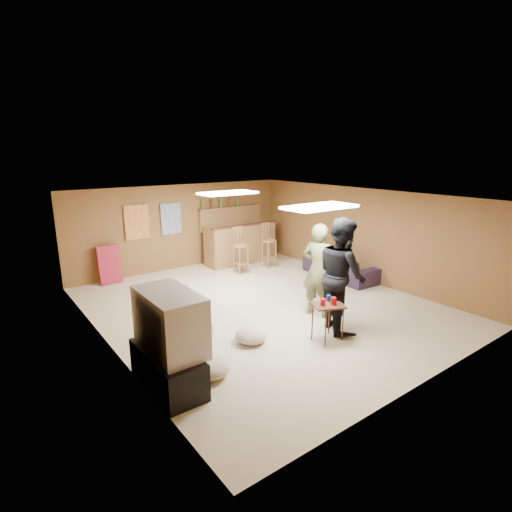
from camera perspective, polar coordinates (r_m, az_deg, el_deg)
ground at (r=8.13m, az=0.85°, el=-7.12°), size 7.00×7.00×0.00m
ceiling at (r=7.59m, az=0.91°, el=8.48°), size 6.00×7.00×0.02m
wall_back at (r=10.71m, az=-10.62°, el=4.13°), size 6.00×0.02×2.20m
wall_front at (r=5.57m, az=23.53°, el=-6.81°), size 6.00×0.02×2.20m
wall_left at (r=6.48m, az=-20.71°, el=-3.54°), size 0.02×7.00×2.20m
wall_right at (r=9.86m, az=14.87°, el=2.98°), size 0.02×7.00×2.20m
tv_stand at (r=5.60m, az=-12.51°, el=-15.40°), size 0.55×1.30×0.50m
dvd_box at (r=5.72m, az=-10.37°, el=-15.71°), size 0.35×0.50×0.08m
tv_body at (r=5.33m, az=-12.20°, el=-9.15°), size 0.60×1.10×0.80m
tv_screen at (r=5.45m, az=-9.22°, el=-8.44°), size 0.02×0.95×0.65m
bar_counter at (r=11.09m, az=-2.26°, el=1.83°), size 2.00×0.60×1.10m
bar_lip at (r=10.78m, az=-1.53°, el=4.45°), size 2.10×0.12×0.05m
bar_shelf at (r=11.29m, az=-3.61°, el=6.95°), size 2.00×0.18×0.05m
bar_backing at (r=11.35m, az=-3.64°, el=5.46°), size 2.00×0.14×0.60m
poster_left at (r=10.17m, az=-16.67°, el=4.64°), size 0.60×0.03×0.85m
poster_right at (r=10.51m, az=-12.06°, el=5.24°), size 0.55×0.03×0.80m
folding_chair_stack at (r=9.98m, az=-20.26°, el=-1.16°), size 0.50×0.26×0.91m
ceiling_panel_front at (r=6.48m, az=9.08°, el=6.95°), size 1.20×0.60×0.04m
ceiling_panel_back at (r=8.57m, az=-4.04°, el=8.97°), size 1.20×0.60×0.04m
person_olive at (r=7.51m, az=8.91°, el=-2.00°), size 0.61×0.75×1.77m
person_black at (r=6.97m, az=12.13°, el=-2.63°), size 1.06×1.17×1.97m
sofa at (r=10.05m, az=11.92°, el=-1.42°), size 0.88×2.00×0.57m
tray_table at (r=6.72m, az=10.19°, el=-9.30°), size 0.60×0.55×0.63m
cup_red_near at (r=6.53m, az=9.50°, el=-6.49°), size 0.11×0.11×0.11m
cup_red_far at (r=6.59m, az=11.01°, el=-6.32°), size 0.10×0.10×0.12m
cup_blue at (r=6.73m, az=10.33°, el=-5.93°), size 0.08×0.08×0.10m
bar_stool_left at (r=10.09m, az=-2.18°, el=1.00°), size 0.51×0.51×1.26m
bar_stool_right at (r=10.65m, az=1.88°, el=1.73°), size 0.40×0.40×1.26m
cushion_near_tv at (r=6.63m, az=-0.72°, el=-11.28°), size 0.57×0.57×0.23m
cushion_mid at (r=7.07m, az=-7.56°, el=-9.95°), size 0.43×0.43×0.18m
cushion_far at (r=5.77m, az=-6.42°, el=-15.63°), size 0.63×0.63×0.24m
bottle_row at (r=11.07m, az=-5.05°, el=7.57°), size 1.20×0.08×0.26m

